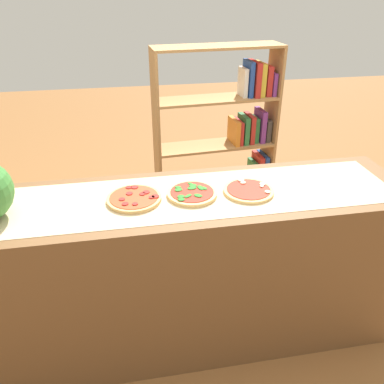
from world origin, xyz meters
TOP-DOWN VIEW (x-y plane):
  - ground_plane at (0.00, 0.00)m, footprint 12.00×12.00m
  - counter at (0.00, 0.00)m, footprint 2.20×0.58m
  - parchment_paper at (0.00, 0.00)m, footprint 2.00×0.46m
  - pizza_pepperoni_0 at (-0.28, 0.00)m, footprint 0.26×0.26m
  - pizza_spinach_1 at (-0.00, 0.00)m, footprint 0.24×0.24m
  - pizza_mushroom_2 at (0.28, -0.02)m, footprint 0.25×0.25m
  - bookshelf at (0.51, 1.09)m, footprint 0.93×0.31m

SIDE VIEW (x-z plane):
  - ground_plane at x=0.00m, z-range 0.00..0.00m
  - counter at x=0.00m, z-range 0.00..0.93m
  - bookshelf at x=0.51m, z-range 0.01..1.46m
  - parchment_paper at x=0.00m, z-range 0.93..0.93m
  - pizza_mushroom_2 at x=0.28m, z-range 0.92..0.95m
  - pizza_pepperoni_0 at x=-0.28m, z-range 0.93..0.95m
  - pizza_spinach_1 at x=0.00m, z-range 0.93..0.95m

